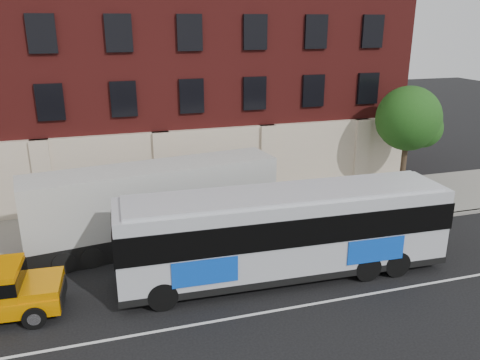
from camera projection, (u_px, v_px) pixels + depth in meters
name	position (u px, v px, depth m)	size (l,w,h in m)	color
ground	(216.00, 330.00, 15.85)	(120.00, 120.00, 0.00)	black
sidewalk	(172.00, 224.00, 24.00)	(60.00, 6.00, 0.15)	gray
kerb	(183.00, 250.00, 21.28)	(60.00, 0.25, 0.15)	gray
lane_line	(212.00, 322.00, 16.30)	(60.00, 0.12, 0.01)	silver
building	(146.00, 58.00, 28.83)	(30.00, 12.10, 15.00)	#5E1816
street_tree	(409.00, 121.00, 26.77)	(3.60, 3.60, 6.20)	#322419
city_bus	(285.00, 230.00, 18.72)	(13.08, 3.21, 3.56)	#B6B9C1
shipping_container	(155.00, 206.00, 21.49)	(11.30, 3.82, 3.70)	black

